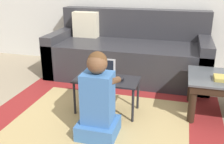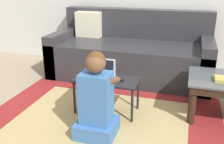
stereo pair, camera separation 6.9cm
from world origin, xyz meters
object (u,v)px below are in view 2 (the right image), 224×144
laptop_desk (107,83)px  couch (130,54)px  laptop (100,74)px  person_seated (96,101)px  computer_mouse (120,78)px

laptop_desk → couch: bearing=91.1°
laptop → person_seated: 0.47m
couch → laptop: size_ratio=7.54×
couch → laptop_desk: (0.02, -1.12, 0.01)m
computer_mouse → person_seated: 0.45m
laptop_desk → computer_mouse: 0.15m
couch → computer_mouse: (0.16, -1.11, 0.07)m
couch → person_seated: 1.54m
laptop_desk → laptop: (-0.07, 0.02, 0.08)m
laptop_desk → person_seated: (0.05, -0.42, 0.01)m
laptop → person_seated: size_ratio=0.37×
laptop_desk → laptop: bearing=163.3°
laptop_desk → person_seated: size_ratio=0.83×
couch → laptop_desk: couch is taller
couch → person_seated: bearing=-87.4°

